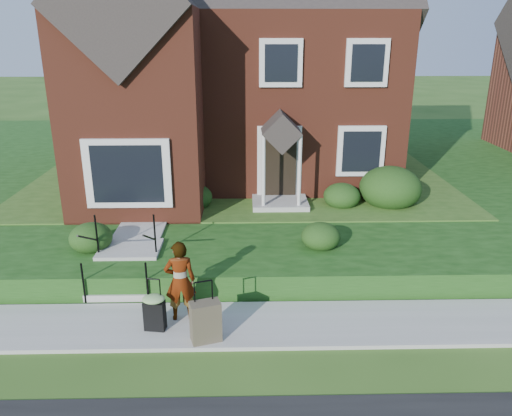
{
  "coord_description": "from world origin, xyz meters",
  "views": [
    {
      "loc": [
        0.19,
        -8.37,
        5.37
      ],
      "look_at": [
        0.42,
        2.0,
        1.74
      ],
      "focal_mm": 35.0,
      "sensor_mm": 36.0,
      "label": 1
    }
  ],
  "objects_px": {
    "front_steps": "(126,264)",
    "suitcase_black": "(154,310)",
    "woman": "(180,281)",
    "suitcase_olive": "(206,322)"
  },
  "relations": [
    {
      "from": "front_steps",
      "to": "suitcase_black",
      "type": "xyz_separation_m",
      "value": [
        0.97,
        -2.01,
        0.01
      ]
    },
    {
      "from": "front_steps",
      "to": "suitcase_black",
      "type": "height_order",
      "value": "front_steps"
    },
    {
      "from": "woman",
      "to": "suitcase_black",
      "type": "xyz_separation_m",
      "value": [
        -0.45,
        -0.38,
        -0.41
      ]
    },
    {
      "from": "front_steps",
      "to": "suitcase_olive",
      "type": "xyz_separation_m",
      "value": [
        1.96,
        -2.4,
        -0.0
      ]
    },
    {
      "from": "woman",
      "to": "front_steps",
      "type": "bearing_deg",
      "value": -57.73
    },
    {
      "from": "suitcase_black",
      "to": "suitcase_olive",
      "type": "relative_size",
      "value": 0.89
    },
    {
      "from": "woman",
      "to": "suitcase_olive",
      "type": "height_order",
      "value": "woman"
    },
    {
      "from": "suitcase_black",
      "to": "suitcase_olive",
      "type": "bearing_deg",
      "value": -12.83
    },
    {
      "from": "front_steps",
      "to": "suitcase_black",
      "type": "relative_size",
      "value": 1.95
    },
    {
      "from": "woman",
      "to": "suitcase_olive",
      "type": "relative_size",
      "value": 1.4
    }
  ]
}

